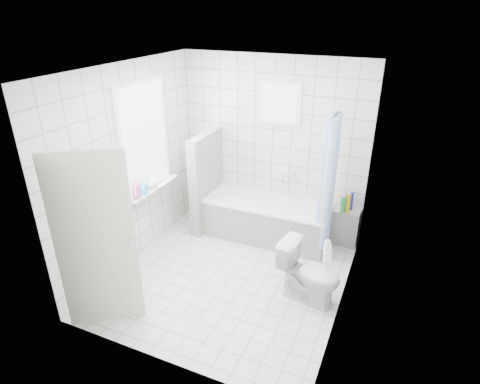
% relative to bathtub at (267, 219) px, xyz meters
% --- Properties ---
extents(ground, '(3.00, 3.00, 0.00)m').
position_rel_bathtub_xyz_m(ground, '(-0.09, -1.12, -0.29)').
color(ground, white).
rests_on(ground, ground).
extents(ceiling, '(3.00, 3.00, 0.00)m').
position_rel_bathtub_xyz_m(ceiling, '(-0.09, -1.12, 2.31)').
color(ceiling, white).
rests_on(ceiling, ground).
extents(wall_back, '(2.80, 0.02, 2.60)m').
position_rel_bathtub_xyz_m(wall_back, '(-0.09, 0.38, 1.01)').
color(wall_back, white).
rests_on(wall_back, ground).
extents(wall_front, '(2.80, 0.02, 2.60)m').
position_rel_bathtub_xyz_m(wall_front, '(-0.09, -2.62, 1.01)').
color(wall_front, white).
rests_on(wall_front, ground).
extents(wall_left, '(0.02, 3.00, 2.60)m').
position_rel_bathtub_xyz_m(wall_left, '(-1.49, -1.12, 1.01)').
color(wall_left, white).
rests_on(wall_left, ground).
extents(wall_right, '(0.02, 3.00, 2.60)m').
position_rel_bathtub_xyz_m(wall_right, '(1.31, -1.12, 1.01)').
color(wall_right, white).
rests_on(wall_right, ground).
extents(window_left, '(0.01, 0.90, 1.40)m').
position_rel_bathtub_xyz_m(window_left, '(-1.45, -0.82, 1.31)').
color(window_left, white).
rests_on(window_left, wall_left).
extents(window_back, '(0.50, 0.01, 0.50)m').
position_rel_bathtub_xyz_m(window_back, '(0.01, 0.33, 1.66)').
color(window_back, white).
rests_on(window_back, wall_back).
extents(window_sill, '(0.18, 1.02, 0.08)m').
position_rel_bathtub_xyz_m(window_sill, '(-1.40, -0.82, 0.57)').
color(window_sill, white).
rests_on(window_sill, wall_left).
extents(door, '(0.68, 0.49, 2.00)m').
position_rel_bathtub_xyz_m(door, '(-1.01, -2.38, 0.71)').
color(door, silver).
rests_on(door, ground).
extents(bathtub, '(1.84, 0.77, 0.58)m').
position_rel_bathtub_xyz_m(bathtub, '(0.00, 0.00, 0.00)').
color(bathtub, white).
rests_on(bathtub, ground).
extents(partition_wall, '(0.15, 0.85, 1.50)m').
position_rel_bathtub_xyz_m(partition_wall, '(-0.98, -0.05, 0.46)').
color(partition_wall, white).
rests_on(partition_wall, ground).
extents(tiled_ledge, '(0.40, 0.24, 0.55)m').
position_rel_bathtub_xyz_m(tiled_ledge, '(1.09, 0.25, -0.02)').
color(tiled_ledge, white).
rests_on(tiled_ledge, ground).
extents(toilet, '(0.78, 0.52, 0.74)m').
position_rel_bathtub_xyz_m(toilet, '(0.94, -1.15, 0.08)').
color(toilet, white).
rests_on(toilet, ground).
extents(curtain_rod, '(0.02, 0.80, 0.02)m').
position_rel_bathtub_xyz_m(curtain_rod, '(0.86, -0.02, 1.71)').
color(curtain_rod, silver).
rests_on(curtain_rod, wall_back).
extents(shower_curtain, '(0.14, 0.48, 1.78)m').
position_rel_bathtub_xyz_m(shower_curtain, '(0.86, -0.16, 0.81)').
color(shower_curtain, '#5386F5').
rests_on(shower_curtain, curtain_rod).
extents(tub_faucet, '(0.18, 0.06, 0.06)m').
position_rel_bathtub_xyz_m(tub_faucet, '(0.10, 0.33, 0.56)').
color(tub_faucet, silver).
rests_on(tub_faucet, wall_back).
extents(sill_bottles, '(0.18, 0.50, 0.27)m').
position_rel_bathtub_xyz_m(sill_bottles, '(-1.39, -1.01, 0.72)').
color(sill_bottles, '#34B9ED').
rests_on(sill_bottles, window_sill).
extents(ledge_bottles, '(0.17, 0.18, 0.27)m').
position_rel_bathtub_xyz_m(ledge_bottles, '(1.08, 0.22, 0.38)').
color(ledge_bottles, '#1C18C3').
rests_on(ledge_bottles, tiled_ledge).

